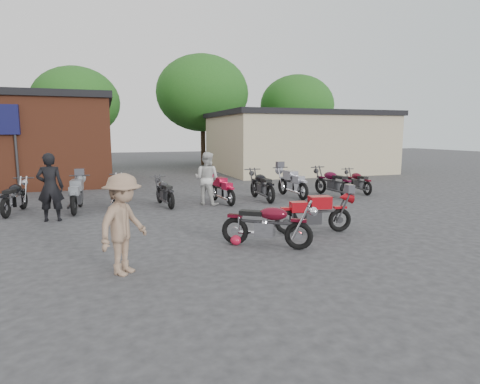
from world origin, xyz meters
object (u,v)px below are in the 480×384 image
object	(u,v)px
helmet	(236,240)
person_light	(207,179)
row_bike_5	(262,184)
row_bike_3	(165,191)
row_bike_7	(332,181)
row_bike_4	(222,188)
row_bike_2	(118,190)
row_bike_6	(292,181)
row_bike_0	(15,195)
person_tan	(123,224)
sportbike	(315,211)
row_bike_1	(77,193)
person_dark	(50,187)
row_bike_8	(358,180)
vintage_motorcycle	(268,222)

from	to	relation	value
helmet	person_light	bearing A→B (deg)	83.06
row_bike_5	row_bike_3	bearing A→B (deg)	90.00
row_bike_5	row_bike_7	world-z (taller)	row_bike_7
helmet	row_bike_4	size ratio (longest dim) A/B	0.13
row_bike_2	row_bike_6	xyz separation A→B (m)	(6.46, 0.02, 0.03)
row_bike_0	person_light	bearing A→B (deg)	-85.25
person_tan	row_bike_3	bearing A→B (deg)	26.48
sportbike	row_bike_6	size ratio (longest dim) A/B	0.91
row_bike_2	row_bike_4	size ratio (longest dim) A/B	1.07
sportbike	row_bike_0	xyz separation A→B (m)	(-7.56, 5.13, 0.02)
sportbike	row_bike_2	distance (m)	6.95
row_bike_5	row_bike_7	bearing A→B (deg)	-91.85
sportbike	row_bike_6	distance (m)	5.63
sportbike	row_bike_1	world-z (taller)	row_bike_1
person_dark	person_light	xyz separation A→B (m)	(4.78, 1.14, -0.05)
person_tan	sportbike	bearing A→B (deg)	-31.10
person_dark	row_bike_8	size ratio (longest dim) A/B	1.06
row_bike_1	row_bike_7	xyz separation A→B (m)	(9.30, 0.01, 0.02)
helmet	row_bike_5	world-z (taller)	row_bike_5
vintage_motorcycle	person_light	size ratio (longest dim) A/B	1.07
row_bike_1	row_bike_8	world-z (taller)	row_bike_1
row_bike_3	row_bike_5	bearing A→B (deg)	-97.30
person_light	row_bike_5	size ratio (longest dim) A/B	0.88
row_bike_0	row_bike_8	world-z (taller)	row_bike_0
row_bike_0	row_bike_5	xyz separation A→B (m)	(8.13, -0.13, 0.03)
row_bike_6	row_bike_7	size ratio (longest dim) A/B	1.00
row_bike_3	sportbike	bearing A→B (deg)	-156.92
person_dark	row_bike_7	distance (m)	9.99
helmet	row_bike_1	world-z (taller)	row_bike_1
row_bike_1	row_bike_8	bearing A→B (deg)	-83.80
person_dark	row_bike_6	world-z (taller)	person_dark
row_bike_5	row_bike_8	size ratio (longest dim) A/B	1.14
row_bike_3	row_bike_8	size ratio (longest dim) A/B	1.01
person_dark	row_bike_0	distance (m)	2.01
helmet	person_dark	world-z (taller)	person_dark
row_bike_7	person_tan	bearing A→B (deg)	119.89
row_bike_0	row_bike_2	bearing A→B (deg)	-78.49
row_bike_2	row_bike_3	world-z (taller)	row_bike_2
sportbike	row_bike_7	size ratio (longest dim) A/B	0.91
row_bike_0	row_bike_7	world-z (taller)	row_bike_7
person_light	row_bike_7	world-z (taller)	person_light
row_bike_0	row_bike_1	xyz separation A→B (m)	(1.79, -0.18, 0.02)
row_bike_6	row_bike_8	xyz separation A→B (m)	(3.04, 0.08, -0.08)
row_bike_1	sportbike	bearing A→B (deg)	-126.63
row_bike_0	row_bike_1	size ratio (longest dim) A/B	0.97
row_bike_1	row_bike_7	distance (m)	9.30
row_bike_2	row_bike_7	xyz separation A→B (m)	(8.05, -0.32, 0.04)
row_bike_5	row_bike_6	xyz separation A→B (m)	(1.37, 0.29, 0.01)
sportbike	row_bike_2	size ratio (longest dim) A/B	0.96
person_light	row_bike_5	distance (m)	2.19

